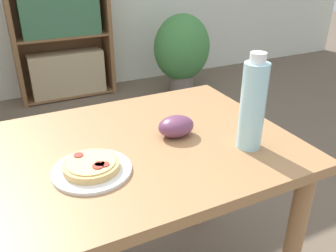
# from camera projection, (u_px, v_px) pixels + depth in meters

# --- Properties ---
(dining_table) EXTENTS (1.20, 0.74, 0.73)m
(dining_table) POSITION_uv_depth(u_px,v_px,m) (105.00, 181.00, 1.13)
(dining_table) COLOR #A37549
(dining_table) RESTS_ON ground_plane
(pizza_on_plate) EXTENTS (0.22, 0.22, 0.04)m
(pizza_on_plate) POSITION_uv_depth(u_px,v_px,m) (92.00, 168.00, 0.98)
(pizza_on_plate) COLOR white
(pizza_on_plate) RESTS_ON dining_table
(grape_bunch) EXTENTS (0.12, 0.09, 0.07)m
(grape_bunch) POSITION_uv_depth(u_px,v_px,m) (176.00, 127.00, 1.16)
(grape_bunch) COLOR #6B3856
(grape_bunch) RESTS_ON dining_table
(drink_bottle) EXTENTS (0.08, 0.08, 0.30)m
(drink_bottle) POSITION_uv_depth(u_px,v_px,m) (253.00, 105.00, 1.05)
(drink_bottle) COLOR #A3DBEA
(drink_bottle) RESTS_ON dining_table
(bookshelf) EXTENTS (0.87, 0.29, 1.70)m
(bookshelf) POSITION_uv_depth(u_px,v_px,m) (59.00, 10.00, 3.11)
(bookshelf) COLOR brown
(bookshelf) RESTS_ON ground_plane
(potted_plant_floor) EXTENTS (0.55, 0.47, 0.75)m
(potted_plant_floor) POSITION_uv_depth(u_px,v_px,m) (182.00, 50.00, 3.39)
(potted_plant_floor) COLOR #70665B
(potted_plant_floor) RESTS_ON ground_plane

